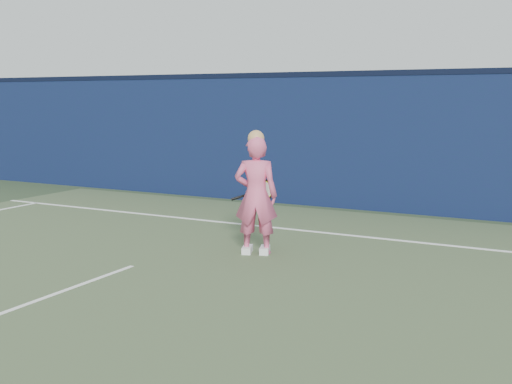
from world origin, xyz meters
The scene contains 6 objects.
ground centered at (0.00, 0.00, 0.00)m, with size 80.00×80.00×0.00m, color #31442A.
backstop_wall centered at (0.00, 6.50, 1.25)m, with size 24.00×0.40×2.50m, color #0D1D3B.
wall_cap centered at (0.00, 6.50, 2.55)m, with size 24.00×0.42×0.10m, color black.
player centered at (1.05, 2.34, 0.81)m, with size 0.68×0.56×1.68m.
racket centered at (0.89, 2.80, 0.79)m, with size 0.53×0.41×0.33m.
court_lines centered at (0.00, -0.33, 0.01)m, with size 11.00×12.04×0.01m.
Camera 1 is at (5.00, -5.20, 2.10)m, focal length 45.00 mm.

